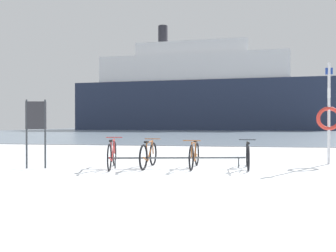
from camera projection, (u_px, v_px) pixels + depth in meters
ground at (219, 130)px, 59.93m from camera, size 80.00×132.00×0.08m
bike_rack at (177, 158)px, 8.44m from camera, size 3.66×0.79×0.31m
bicycle_0 at (112, 154)px, 8.43m from camera, size 0.54×1.76×0.83m
bicycle_1 at (149, 155)px, 8.52m from camera, size 0.46×1.62×0.79m
bicycle_2 at (194, 155)px, 8.44m from camera, size 0.46×1.68×0.78m
bicycle_3 at (248, 156)px, 8.37m from camera, size 0.46×1.66×0.77m
info_sign at (36, 122)px, 8.41m from camera, size 0.55×0.15×1.86m
rescue_post at (329, 116)px, 9.31m from camera, size 0.71×0.11×3.03m
ferry_ship at (196, 94)px, 64.46m from camera, size 49.70×13.10×21.89m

